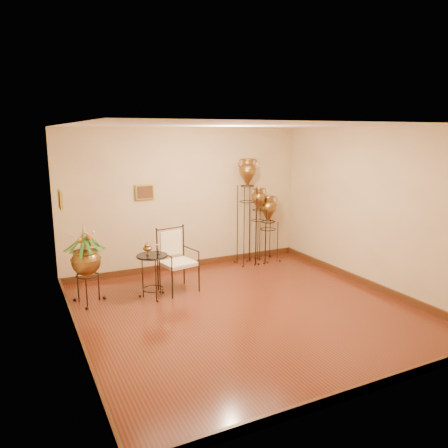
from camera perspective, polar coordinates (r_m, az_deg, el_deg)
name	(u,v)px	position (r m, az deg, el deg)	size (l,w,h in m)	color
ground	(246,310)	(6.91, 2.94, -11.17)	(5.00, 5.00, 0.00)	maroon
room_shell	(247,200)	(6.44, 3.03, 3.18)	(5.02, 5.02, 2.81)	beige
amphora_tall	(247,211)	(8.96, 3.03, 1.76)	(0.54, 0.54, 2.22)	black
amphora_mid	(258,225)	(9.12, 4.46, -0.13)	(0.46, 0.46, 1.61)	black
amphora_short	(268,228)	(9.30, 5.75, -0.57)	(0.56, 0.56, 1.43)	black
planter_urn	(86,258)	(7.26, -17.61, -4.24)	(0.92, 0.92, 1.36)	black
armchair	(178,261)	(7.56, -6.02, -4.77)	(0.71, 0.68, 1.09)	black
side_table	(153,275)	(7.37, -9.30, -6.63)	(0.61, 0.61, 0.93)	black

